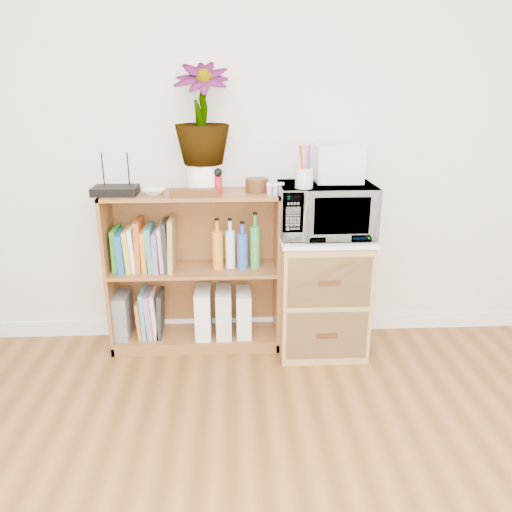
{
  "coord_description": "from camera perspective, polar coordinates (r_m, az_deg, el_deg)",
  "views": [
    {
      "loc": [
        -0.12,
        -0.68,
        1.53
      ],
      "look_at": [
        0.01,
        1.95,
        0.62
      ],
      "focal_mm": 35.0,
      "sensor_mm": 36.0,
      "label": 1
    }
  ],
  "objects": [
    {
      "name": "plant_pot",
      "position": [
        2.85,
        -6.0,
        8.83
      ],
      "size": [
        0.19,
        0.19,
        0.16
      ],
      "primitive_type": "cylinder",
      "color": "white",
      "rests_on": "bookshelf"
    },
    {
      "name": "kokeshi_doll",
      "position": [
        2.79,
        -4.34,
        8.06
      ],
      "size": [
        0.04,
        0.04,
        0.1
      ],
      "primitive_type": "cylinder",
      "color": "maroon",
      "rests_on": "bookshelf"
    },
    {
      "name": "white_bowl",
      "position": [
        2.84,
        -11.57,
        7.22
      ],
      "size": [
        0.13,
        0.13,
        0.03
      ],
      "primitive_type": "imported",
      "color": "silver",
      "rests_on": "bookshelf"
    },
    {
      "name": "skirting_board",
      "position": [
        3.28,
        -0.38,
        -7.79
      ],
      "size": [
        4.0,
        0.02,
        0.1
      ],
      "primitive_type": "cube",
      "color": "white",
      "rests_on": "ground"
    },
    {
      "name": "small_appliance",
      "position": [
        2.87,
        9.38,
        10.4
      ],
      "size": [
        0.26,
        0.21,
        0.2
      ],
      "primitive_type": "cube",
      "color": "silver",
      "rests_on": "microwave"
    },
    {
      "name": "bookshelf",
      "position": [
        2.98,
        -7.02,
        -1.8
      ],
      "size": [
        1.0,
        0.3,
        0.95
      ],
      "primitive_type": "cube",
      "color": "brown",
      "rests_on": "ground"
    },
    {
      "name": "file_box",
      "position": [
        3.15,
        -14.91,
        -6.46
      ],
      "size": [
        0.08,
        0.22,
        0.27
      ],
      "primitive_type": "cube",
      "color": "slate",
      "rests_on": "bookshelf"
    },
    {
      "name": "microwave",
      "position": [
        2.82,
        7.94,
        5.24
      ],
      "size": [
        0.53,
        0.36,
        0.29
      ],
      "primitive_type": "imported",
      "rotation": [
        0.0,
        0.0,
        0.02
      ],
      "color": "silver",
      "rests_on": "wicker_unit"
    },
    {
      "name": "pen_cup",
      "position": [
        2.68,
        5.52,
        8.85
      ],
      "size": [
        0.09,
        0.09,
        0.1
      ],
      "primitive_type": "cylinder",
      "color": "silver",
      "rests_on": "microwave"
    },
    {
      "name": "router",
      "position": [
        2.89,
        -15.77,
        7.22
      ],
      "size": [
        0.24,
        0.17,
        0.04
      ],
      "primitive_type": "cube",
      "color": "black",
      "rests_on": "bookshelf"
    },
    {
      "name": "wicker_unit",
      "position": [
        3.0,
        7.46,
        -4.29
      ],
      "size": [
        0.5,
        0.45,
        0.7
      ],
      "primitive_type": "cube",
      "color": "#9E7542",
      "rests_on": "ground"
    },
    {
      "name": "magazine_holder_left",
      "position": [
        3.07,
        -6.03,
        -6.36
      ],
      "size": [
        0.09,
        0.23,
        0.29
      ],
      "primitive_type": "cube",
      "color": "white",
      "rests_on": "bookshelf"
    },
    {
      "name": "wooden_bowl",
      "position": [
        2.85,
        0.1,
        8.08
      ],
      "size": [
        0.13,
        0.13,
        0.08
      ],
      "primitive_type": "cylinder",
      "color": "#371F0F",
      "rests_on": "bookshelf"
    },
    {
      "name": "lower_books",
      "position": [
        3.12,
        -11.91,
        -6.46
      ],
      "size": [
        0.16,
        0.19,
        0.29
      ],
      "color": "#C96F23",
      "rests_on": "bookshelf"
    },
    {
      "name": "paint_jars",
      "position": [
        2.76,
        2.22,
        7.56
      ],
      "size": [
        0.12,
        0.04,
        0.06
      ],
      "primitive_type": "cube",
      "color": "pink",
      "rests_on": "bookshelf"
    },
    {
      "name": "potted_plant",
      "position": [
        2.81,
        -6.25,
        15.82
      ],
      "size": [
        0.3,
        0.3,
        0.54
      ],
      "primitive_type": "imported",
      "color": "#30712D",
      "rests_on": "plant_pot"
    },
    {
      "name": "liquor_bottles",
      "position": [
        2.92,
        -2.22,
        1.44
      ],
      "size": [
        0.28,
        0.06,
        0.32
      ],
      "color": "orange",
      "rests_on": "bookshelf"
    },
    {
      "name": "magazine_holder_mid",
      "position": [
        3.07,
        -3.69,
        -6.37
      ],
      "size": [
        0.09,
        0.23,
        0.29
      ],
      "primitive_type": "cube",
      "color": "silver",
      "rests_on": "bookshelf"
    },
    {
      "name": "trinket_box",
      "position": [
        2.75,
        -7.06,
        7.18
      ],
      "size": [
        0.27,
        0.07,
        0.04
      ],
      "primitive_type": "cube",
      "color": "#3A230F",
      "rests_on": "bookshelf"
    },
    {
      "name": "cookbooks",
      "position": [
        2.97,
        -12.55,
        0.96
      ],
      "size": [
        0.36,
        0.2,
        0.31
      ],
      "color": "#257F22",
      "rests_on": "bookshelf"
    },
    {
      "name": "magazine_holder_right",
      "position": [
        3.07,
        -1.42,
        -6.43
      ],
      "size": [
        0.09,
        0.22,
        0.28
      ],
      "primitive_type": "cube",
      "color": "silver",
      "rests_on": "bookshelf"
    }
  ]
}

